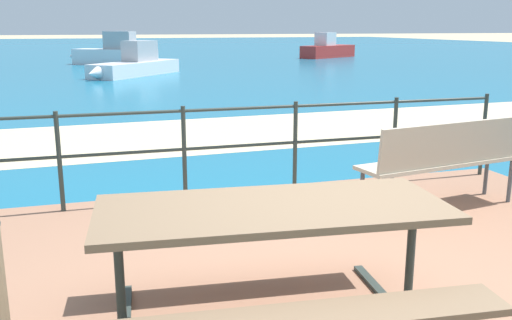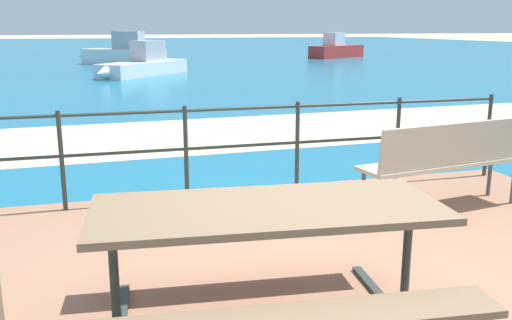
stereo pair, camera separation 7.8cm
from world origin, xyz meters
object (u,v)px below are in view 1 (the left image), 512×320
boat_near (114,54)px  boat_mid (135,65)px  boat_far (329,49)px  picnic_table (273,236)px  park_bench (448,155)px

boat_near → boat_mid: 6.16m
boat_near → boat_far: (12.25, 3.00, -0.05)m
boat_near → picnic_table: bearing=123.3°
park_bench → boat_near: 23.08m
boat_mid → boat_far: (11.78, 9.14, 0.07)m
park_bench → boat_far: boat_far is taller
boat_far → boat_mid: bearing=-172.7°
park_bench → boat_mid: 16.92m
boat_far → boat_near: bearing=163.2°
park_bench → boat_mid: bearing=-94.2°
boat_near → boat_far: size_ratio=0.99×
picnic_table → boat_far: size_ratio=0.48×
boat_near → boat_mid: size_ratio=1.02×
boat_near → boat_far: bearing=-132.0°
park_bench → boat_near: boat_near is taller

